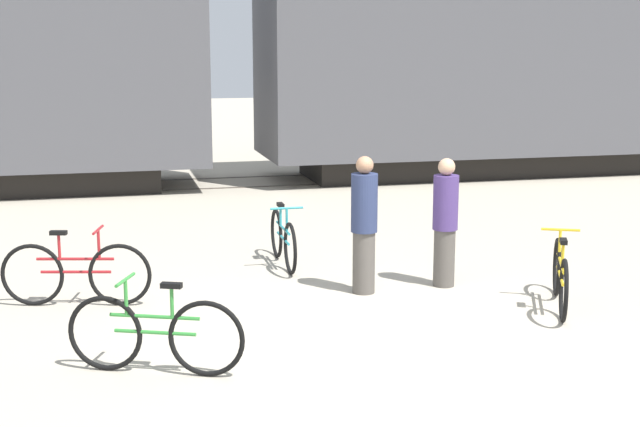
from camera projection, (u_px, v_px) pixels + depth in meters
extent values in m
plane|color=#B2A893|center=(375.00, 326.00, 10.01)|extent=(80.00, 80.00, 0.00)
cube|color=black|center=(527.00, 160.00, 21.69)|extent=(10.88, 2.26, 0.55)
cube|color=#4C4C51|center=(531.00, 73.00, 21.29)|extent=(12.96, 3.02, 3.68)
cube|color=#4C4238|center=(241.00, 187.00, 19.37)|extent=(39.29, 0.07, 0.01)
cube|color=#4C4238|center=(231.00, 178.00, 20.74)|extent=(39.29, 0.07, 0.01)
torus|color=black|center=(290.00, 248.00, 12.16)|extent=(0.05, 0.72, 0.72)
torus|color=black|center=(277.00, 233.00, 13.11)|extent=(0.05, 0.72, 0.72)
cylinder|color=teal|center=(283.00, 228.00, 12.60)|extent=(0.04, 0.88, 0.04)
cylinder|color=teal|center=(283.00, 238.00, 12.63)|extent=(0.04, 0.80, 0.04)
cylinder|color=teal|center=(281.00, 215.00, 12.74)|extent=(0.04, 0.04, 0.30)
cube|color=black|center=(280.00, 205.00, 12.71)|extent=(0.08, 0.20, 0.05)
cylinder|color=teal|center=(287.00, 220.00, 12.30)|extent=(0.04, 0.04, 0.33)
cylinder|color=teal|center=(287.00, 208.00, 12.27)|extent=(0.46, 0.04, 0.03)
torus|color=black|center=(105.00, 333.00, 8.59)|extent=(0.71, 0.34, 0.75)
torus|color=black|center=(206.00, 339.00, 8.44)|extent=(0.71, 0.34, 0.75)
cylinder|color=#338C38|center=(155.00, 317.00, 8.48)|extent=(0.83, 0.38, 0.04)
cylinder|color=#338C38|center=(155.00, 332.00, 8.51)|extent=(0.76, 0.35, 0.04)
cylinder|color=#338C38|center=(172.00, 302.00, 8.42)|extent=(0.04, 0.04, 0.32)
cube|color=black|center=(171.00, 285.00, 8.39)|extent=(0.22, 0.15, 0.05)
cylinder|color=#338C38|center=(126.00, 298.00, 8.49)|extent=(0.04, 0.04, 0.35)
cylinder|color=#338C38|center=(125.00, 280.00, 8.45)|extent=(0.21, 0.44, 0.03)
torus|color=black|center=(557.00, 267.00, 11.14)|extent=(0.35, 0.69, 0.73)
torus|color=black|center=(564.00, 291.00, 10.09)|extent=(0.35, 0.69, 0.73)
cylinder|color=gold|center=(561.00, 263.00, 10.58)|extent=(0.43, 0.89, 0.04)
cylinder|color=gold|center=(560.00, 275.00, 10.61)|extent=(0.40, 0.81, 0.04)
cylinder|color=gold|center=(563.00, 254.00, 10.37)|extent=(0.04, 0.04, 0.31)
cube|color=black|center=(564.00, 241.00, 10.34)|extent=(0.16, 0.22, 0.05)
cylinder|color=gold|center=(560.00, 243.00, 10.84)|extent=(0.04, 0.04, 0.34)
cylinder|color=gold|center=(561.00, 230.00, 10.81)|extent=(0.43, 0.22, 0.03)
torus|color=black|center=(120.00, 275.00, 10.71)|extent=(0.76, 0.23, 0.77)
torus|color=black|center=(32.00, 275.00, 10.70)|extent=(0.76, 0.23, 0.77)
cylinder|color=#A31E23|center=(75.00, 259.00, 10.67)|extent=(0.91, 0.25, 0.04)
cylinder|color=#A31E23|center=(76.00, 272.00, 10.70)|extent=(0.83, 0.23, 0.04)
cylinder|color=#A31E23|center=(59.00, 246.00, 10.64)|extent=(0.04, 0.04, 0.32)
cube|color=black|center=(58.00, 233.00, 10.61)|extent=(0.21, 0.12, 0.05)
cylinder|color=#A31E23|center=(99.00, 244.00, 10.64)|extent=(0.04, 0.04, 0.36)
cylinder|color=#A31E23|center=(98.00, 230.00, 10.60)|extent=(0.14, 0.45, 0.03)
cylinder|color=#514C47|center=(364.00, 262.00, 11.26)|extent=(0.28, 0.28, 0.79)
cylinder|color=navy|center=(364.00, 203.00, 11.11)|extent=(0.33, 0.33, 0.73)
sphere|color=#A37556|center=(365.00, 165.00, 11.02)|extent=(0.22, 0.22, 0.22)
cylinder|color=#514C47|center=(444.00, 258.00, 11.58)|extent=(0.28, 0.28, 0.75)
cylinder|color=#473370|center=(446.00, 202.00, 11.44)|extent=(0.33, 0.33, 0.71)
sphere|color=tan|center=(447.00, 167.00, 11.35)|extent=(0.22, 0.22, 0.22)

